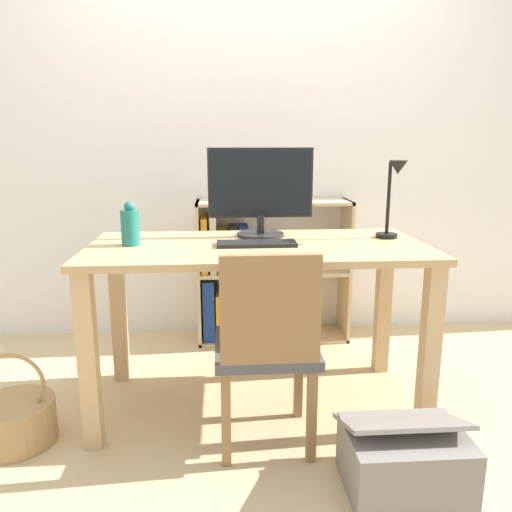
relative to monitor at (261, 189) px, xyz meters
name	(u,v)px	position (x,y,z in m)	size (l,w,h in m)	color
ground_plane	(258,402)	(-0.03, -0.19, -0.99)	(10.00, 10.00, 0.00)	#CCB284
wall_back	(246,126)	(-0.03, 0.79, 0.31)	(8.00, 0.05, 2.60)	white
desk	(258,274)	(-0.03, -0.19, -0.36)	(1.48, 0.71, 0.76)	tan
monitor	(261,189)	(0.00, 0.00, 0.00)	(0.49, 0.22, 0.41)	#232326
keyboard	(256,244)	(-0.03, -0.22, -0.22)	(0.34, 0.12, 0.02)	black
vase	(130,226)	(-0.58, -0.17, -0.14)	(0.08, 0.08, 0.19)	#1E7266
desk_lamp	(393,192)	(0.59, -0.14, -0.01)	(0.10, 0.19, 0.36)	black
chair	(267,344)	(-0.02, -0.55, -0.54)	(0.40, 0.40, 0.83)	#4C4C51
bookshelf	(244,279)	(-0.05, 0.61, -0.61)	(0.92, 0.28, 0.86)	#D8BC8C
basket	(15,420)	(-1.04, -0.44, -0.89)	(0.32, 0.32, 0.39)	tan
storage_box	(404,458)	(0.44, -0.82, -0.87)	(0.42, 0.37, 0.29)	gray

